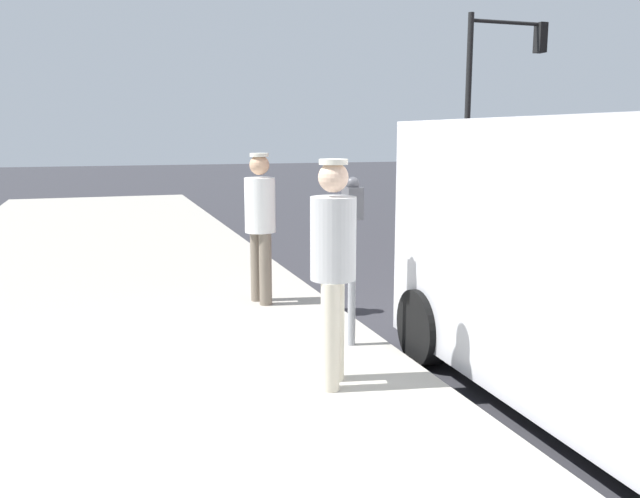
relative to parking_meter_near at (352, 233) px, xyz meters
name	(u,v)px	position (x,y,z in m)	size (l,w,h in m)	color
ground_plane	(497,355)	(-1.35, 0.29, -1.18)	(80.00, 80.00, 0.00)	#2D2D33
sidewalk_slab	(103,393)	(2.15, 0.29, -1.11)	(5.00, 32.00, 0.15)	#9E998E
parking_meter_near	(352,233)	(0.00, 0.00, 0.00)	(0.14, 0.18, 1.52)	gray
pedestrian_in_white	(260,218)	(0.42, -1.75, -0.07)	(0.34, 0.35, 1.68)	#726656
pedestrian_in_gray	(333,258)	(0.48, 0.85, -0.05)	(0.34, 0.34, 1.71)	beige
traffic_light_corner	(496,79)	(-8.29, -10.62, 2.34)	(2.48, 0.42, 5.20)	black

